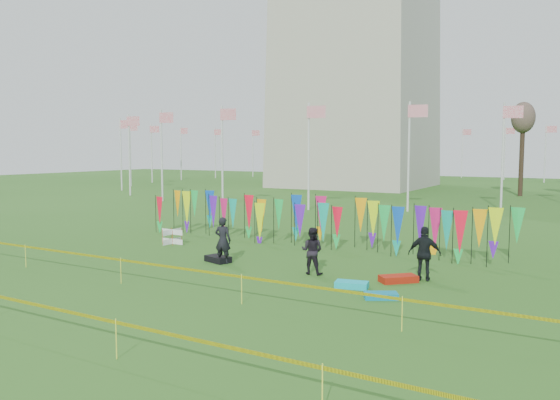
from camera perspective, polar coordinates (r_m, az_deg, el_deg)
The scene contains 13 objects.
ground at distance 19.97m, azimuth -7.25°, elevation -7.89°, with size 160.00×160.00×0.00m, color #265417.
flagpole_ring at distance 68.50m, azimuth 7.92°, elevation 4.79°, with size 57.40×56.16×8.00m.
banner_row at distance 25.72m, azimuth 3.13°, elevation -1.91°, with size 18.64×0.64×2.20m.
caution_tape_near at distance 18.13m, azimuth -12.51°, elevation -6.81°, with size 26.00×0.02×0.90m.
caution_tape_far at distance 15.02m, azimuth -25.34°, elevation -9.73°, with size 26.00×0.02×0.90m.
box_kite at distance 26.80m, azimuth -11.20°, elevation -3.77°, with size 0.66×0.66×0.73m.
person_left at distance 21.93m, azimuth -5.99°, elevation -4.20°, with size 0.68×0.50×1.87m, color black.
person_mid at distance 19.99m, azimuth 3.37°, elevation -5.32°, with size 0.84×0.52×1.72m, color black.
person_right at distance 19.59m, azimuth 14.87°, elevation -5.44°, with size 1.11×0.63×1.90m, color black.
kite_bag_turquoise at distance 18.31m, azimuth 7.50°, elevation -8.77°, with size 1.07×0.53×0.21m, color #0EC1D5.
kite_bag_red at distance 19.34m, azimuth 12.26°, elevation -8.05°, with size 1.27×0.58×0.23m, color #AE1E0B.
kite_bag_black at distance 22.34m, azimuth -6.50°, elevation -6.14°, with size 1.07×0.62×0.25m, color black.
kite_bag_teal at distance 17.16m, azimuth 10.50°, elevation -9.80°, with size 1.01×0.48×0.19m, color #0B7FA1.
Camera 1 is at (11.81, -15.45, 4.54)m, focal length 35.00 mm.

